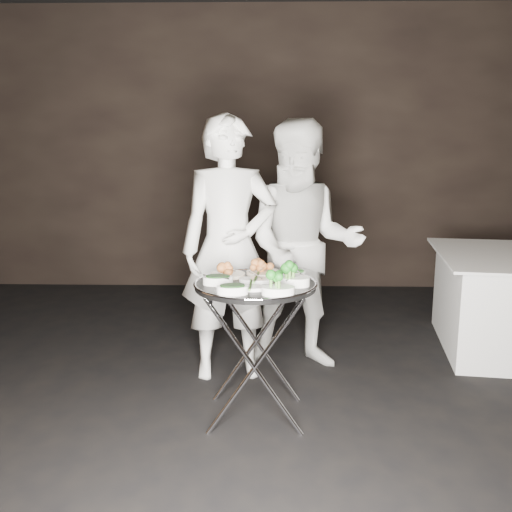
{
  "coord_description": "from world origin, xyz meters",
  "views": [
    {
      "loc": [
        0.15,
        -2.73,
        1.63
      ],
      "look_at": [
        0.07,
        0.57,
        0.95
      ],
      "focal_mm": 40.0,
      "sensor_mm": 36.0,
      "label": 1
    }
  ],
  "objects_px": {
    "tray_stand": "(255,344)",
    "waiter_left": "(229,249)",
    "waiter_right": "(303,246)",
    "serving_tray": "(255,285)"
  },
  "relations": [
    {
      "from": "waiter_left",
      "to": "waiter_right",
      "type": "height_order",
      "value": "waiter_left"
    },
    {
      "from": "serving_tray",
      "to": "waiter_left",
      "type": "distance_m",
      "value": 0.68
    },
    {
      "from": "tray_stand",
      "to": "serving_tray",
      "type": "height_order",
      "value": "serving_tray"
    },
    {
      "from": "tray_stand",
      "to": "waiter_right",
      "type": "distance_m",
      "value": 0.97
    },
    {
      "from": "serving_tray",
      "to": "waiter_right",
      "type": "relative_size",
      "value": 0.4
    },
    {
      "from": "serving_tray",
      "to": "waiter_left",
      "type": "bearing_deg",
      "value": 106.84
    },
    {
      "from": "tray_stand",
      "to": "waiter_left",
      "type": "relative_size",
      "value": 0.45
    },
    {
      "from": "tray_stand",
      "to": "waiter_left",
      "type": "xyz_separation_m",
      "value": [
        -0.19,
        0.64,
        0.44
      ]
    },
    {
      "from": "waiter_left",
      "to": "tray_stand",
      "type": "bearing_deg",
      "value": -82.16
    },
    {
      "from": "waiter_right",
      "to": "tray_stand",
      "type": "bearing_deg",
      "value": -107.25
    }
  ]
}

